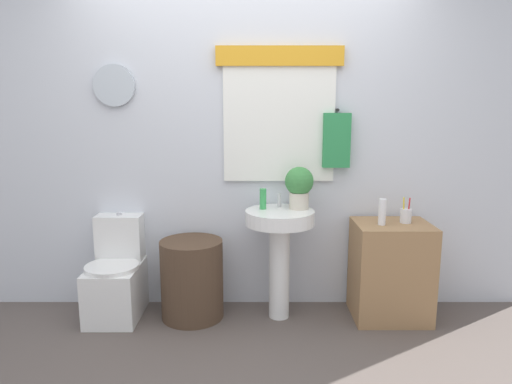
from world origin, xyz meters
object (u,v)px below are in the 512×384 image
(laundry_hamper, at_px, (191,279))
(lotion_bottle, at_px, (381,212))
(toilet, at_px, (116,278))
(toothbrush_cup, at_px, (405,216))
(wooden_cabinet, at_px, (390,271))
(pedestal_sink, at_px, (279,239))
(soap_bottle, at_px, (262,199))
(potted_plant, at_px, (298,185))

(laundry_hamper, bearing_deg, lotion_bottle, -1.69)
(toilet, height_order, toothbrush_cup, toothbrush_cup)
(toilet, relative_size, lotion_bottle, 4.05)
(wooden_cabinet, distance_m, lotion_bottle, 0.46)
(toothbrush_cup, bearing_deg, lotion_bottle, -162.30)
(laundry_hamper, xyz_separation_m, lotion_bottle, (1.36, -0.04, 0.51))
(wooden_cabinet, bearing_deg, pedestal_sink, -180.00)
(laundry_hamper, height_order, lotion_bottle, lotion_bottle)
(soap_bottle, xyz_separation_m, lotion_bottle, (0.84, -0.09, -0.08))
(toilet, distance_m, lotion_bottle, 1.99)
(pedestal_sink, xyz_separation_m, lotion_bottle, (0.72, -0.04, 0.21))
(toilet, xyz_separation_m, laundry_hamper, (0.56, -0.03, 0.01))
(soap_bottle, bearing_deg, wooden_cabinet, -3.07)
(lotion_bottle, distance_m, toothbrush_cup, 0.20)
(potted_plant, bearing_deg, pedestal_sink, -156.80)
(toilet, xyz_separation_m, lotion_bottle, (1.92, -0.07, 0.52))
(toilet, distance_m, toothbrush_cup, 2.16)
(wooden_cabinet, height_order, toothbrush_cup, toothbrush_cup)
(laundry_hamper, relative_size, potted_plant, 1.90)
(toothbrush_cup, bearing_deg, potted_plant, 177.01)
(wooden_cabinet, relative_size, toothbrush_cup, 3.84)
(toilet, xyz_separation_m, potted_plant, (1.34, 0.03, 0.69))
(laundry_hamper, distance_m, toothbrush_cup, 1.62)
(lotion_bottle, relative_size, toothbrush_cup, 1.00)
(laundry_hamper, relative_size, soap_bottle, 3.90)
(potted_plant, bearing_deg, soap_bottle, -177.80)
(pedestal_sink, xyz_separation_m, soap_bottle, (-0.12, 0.05, 0.28))
(soap_bottle, bearing_deg, laundry_hamper, -174.50)
(potted_plant, bearing_deg, laundry_hamper, -175.60)
(toilet, relative_size, pedestal_sink, 0.93)
(lotion_bottle, bearing_deg, wooden_cabinet, 23.07)
(toilet, relative_size, wooden_cabinet, 1.06)
(wooden_cabinet, xyz_separation_m, potted_plant, (-0.67, 0.06, 0.62))
(pedestal_sink, distance_m, wooden_cabinet, 0.85)
(laundry_hamper, relative_size, toothbrush_cup, 3.14)
(toilet, bearing_deg, pedestal_sink, -1.65)
(wooden_cabinet, bearing_deg, toilet, 179.02)
(soap_bottle, xyz_separation_m, toothbrush_cup, (1.03, -0.03, -0.12))
(wooden_cabinet, xyz_separation_m, lotion_bottle, (-0.09, -0.04, 0.45))
(soap_bottle, bearing_deg, toothbrush_cup, -1.68)
(laundry_hamper, relative_size, wooden_cabinet, 0.82)
(potted_plant, height_order, lotion_bottle, potted_plant)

